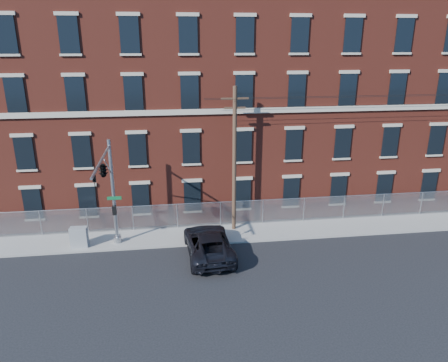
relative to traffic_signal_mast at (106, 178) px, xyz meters
name	(u,v)px	position (x,y,z in m)	size (l,w,h in m)	color
ground	(215,273)	(6.00, -2.18, -5.39)	(140.00, 140.00, 0.00)	black
sidewalk	(370,225)	(18.00, 2.82, -5.33)	(65.00, 3.00, 0.12)	#989590
mill_building	(333,97)	(18.00, 11.75, 2.76)	(55.30, 14.32, 16.30)	maroon
chain_link_fence	(364,206)	(18.00, 4.12, -4.33)	(59.06, 0.06, 1.85)	#A5A8AD
traffic_signal_mast	(106,178)	(0.00, 0.00, 0.00)	(0.90, 6.75, 7.00)	#9EA0A5
utility_pole_near	(234,158)	(8.00, 3.42, -0.05)	(1.80, 0.28, 10.00)	#483224
pickup_truck	(209,243)	(5.87, 0.04, -4.57)	(2.71, 5.87, 1.63)	black
utility_cabinet	(79,237)	(-2.37, 2.02, -4.59)	(1.08, 0.54, 1.35)	gray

